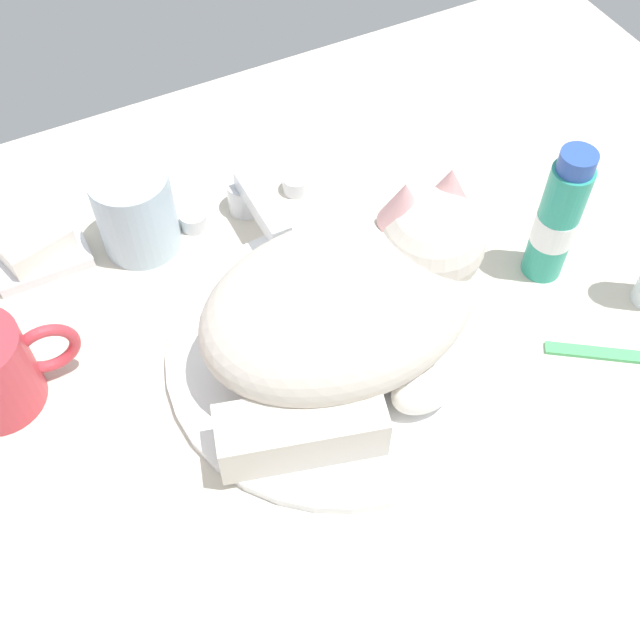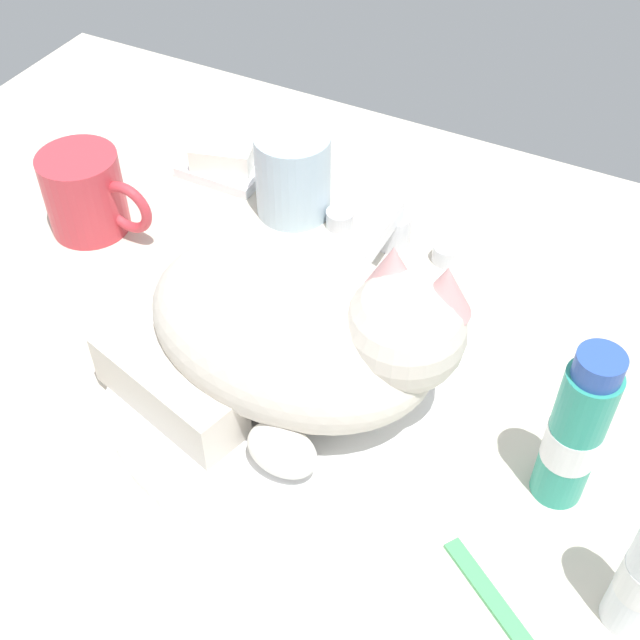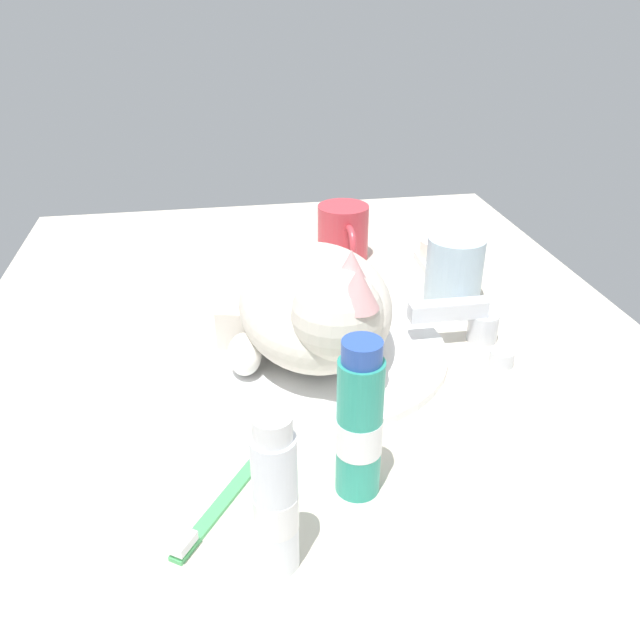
{
  "view_description": "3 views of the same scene",
  "coord_description": "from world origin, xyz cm",
  "px_view_note": "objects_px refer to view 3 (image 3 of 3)",
  "views": [
    {
      "loc": [
        -18.97,
        -34.46,
        58.54
      ],
      "look_at": [
        -1.07,
        1.22,
        4.27
      ],
      "focal_mm": 44.43,
      "sensor_mm": 36.0,
      "label": 1
    },
    {
      "loc": [
        22.23,
        -38.24,
        52.42
      ],
      "look_at": [
        1.46,
        2.05,
        6.29
      ],
      "focal_mm": 46.4,
      "sensor_mm": 36.0,
      "label": 2
    },
    {
      "loc": [
        62.78,
        -10.2,
        39.03
      ],
      "look_at": [
        1.62,
        0.28,
        5.37
      ],
      "focal_mm": 36.24,
      "sensor_mm": 36.0,
      "label": 3
    }
  ],
  "objects_px": {
    "soap_bar": "(445,254)",
    "cat": "(314,305)",
    "faucet": "(471,323)",
    "toothpaste_bottle": "(361,424)",
    "toothbrush": "(215,508)",
    "mouthwash_bottle": "(275,500)",
    "coffee_mug": "(343,233)",
    "rinse_cup": "(454,269)"
  },
  "relations": [
    {
      "from": "rinse_cup",
      "to": "soap_bar",
      "type": "distance_m",
      "value": 0.1
    },
    {
      "from": "coffee_mug",
      "to": "toothbrush",
      "type": "distance_m",
      "value": 0.55
    },
    {
      "from": "faucet",
      "to": "coffee_mug",
      "type": "relative_size",
      "value": 1.21
    },
    {
      "from": "toothpaste_bottle",
      "to": "toothbrush",
      "type": "height_order",
      "value": "toothpaste_bottle"
    },
    {
      "from": "faucet",
      "to": "toothbrush",
      "type": "relative_size",
      "value": 1.22
    },
    {
      "from": "coffee_mug",
      "to": "toothbrush",
      "type": "xyz_separation_m",
      "value": [
        0.5,
        -0.21,
        -0.04
      ]
    },
    {
      "from": "coffee_mug",
      "to": "rinse_cup",
      "type": "bearing_deg",
      "value": 35.16
    },
    {
      "from": "rinse_cup",
      "to": "toothbrush",
      "type": "relative_size",
      "value": 0.75
    },
    {
      "from": "rinse_cup",
      "to": "toothpaste_bottle",
      "type": "xyz_separation_m",
      "value": [
        0.33,
        -0.2,
        0.02
      ]
    },
    {
      "from": "faucet",
      "to": "rinse_cup",
      "type": "relative_size",
      "value": 1.62
    },
    {
      "from": "rinse_cup",
      "to": "soap_bar",
      "type": "height_order",
      "value": "rinse_cup"
    },
    {
      "from": "coffee_mug",
      "to": "soap_bar",
      "type": "relative_size",
      "value": 1.82
    },
    {
      "from": "coffee_mug",
      "to": "soap_bar",
      "type": "height_order",
      "value": "coffee_mug"
    },
    {
      "from": "cat",
      "to": "soap_bar",
      "type": "relative_size",
      "value": 4.3
    },
    {
      "from": "faucet",
      "to": "cat",
      "type": "bearing_deg",
      "value": -86.29
    },
    {
      "from": "toothbrush",
      "to": "cat",
      "type": "bearing_deg",
      "value": 151.76
    },
    {
      "from": "soap_bar",
      "to": "cat",
      "type": "bearing_deg",
      "value": -46.44
    },
    {
      "from": "mouthwash_bottle",
      "to": "coffee_mug",
      "type": "bearing_deg",
      "value": 163.75
    },
    {
      "from": "faucet",
      "to": "mouthwash_bottle",
      "type": "bearing_deg",
      "value": -42.23
    },
    {
      "from": "toothpaste_bottle",
      "to": "toothbrush",
      "type": "xyz_separation_m",
      "value": [
        0.01,
        -0.12,
        -0.06
      ]
    },
    {
      "from": "cat",
      "to": "rinse_cup",
      "type": "bearing_deg",
      "value": 120.57
    },
    {
      "from": "faucet",
      "to": "toothpaste_bottle",
      "type": "height_order",
      "value": "toothpaste_bottle"
    },
    {
      "from": "faucet",
      "to": "coffee_mug",
      "type": "height_order",
      "value": "coffee_mug"
    },
    {
      "from": "faucet",
      "to": "soap_bar",
      "type": "height_order",
      "value": "faucet"
    },
    {
      "from": "soap_bar",
      "to": "mouthwash_bottle",
      "type": "distance_m",
      "value": 0.58
    },
    {
      "from": "faucet",
      "to": "coffee_mug",
      "type": "distance_m",
      "value": 0.29
    },
    {
      "from": "mouthwash_bottle",
      "to": "toothbrush",
      "type": "distance_m",
      "value": 0.09
    },
    {
      "from": "cat",
      "to": "soap_bar",
      "type": "bearing_deg",
      "value": 133.56
    },
    {
      "from": "soap_bar",
      "to": "toothbrush",
      "type": "xyz_separation_m",
      "value": [
        0.44,
        -0.35,
        -0.02
      ]
    },
    {
      "from": "toothpaste_bottle",
      "to": "mouthwash_bottle",
      "type": "xyz_separation_m",
      "value": [
        0.07,
        -0.08,
        -0.0
      ]
    },
    {
      "from": "cat",
      "to": "soap_bar",
      "type": "height_order",
      "value": "cat"
    },
    {
      "from": "soap_bar",
      "to": "toothpaste_bottle",
      "type": "bearing_deg",
      "value": -27.84
    },
    {
      "from": "faucet",
      "to": "mouthwash_bottle",
      "type": "height_order",
      "value": "mouthwash_bottle"
    },
    {
      "from": "cat",
      "to": "coffee_mug",
      "type": "height_order",
      "value": "cat"
    },
    {
      "from": "cat",
      "to": "coffee_mug",
      "type": "distance_m",
      "value": 0.3
    },
    {
      "from": "faucet",
      "to": "coffee_mug",
      "type": "xyz_separation_m",
      "value": [
        -0.27,
        -0.1,
        0.02
      ]
    },
    {
      "from": "rinse_cup",
      "to": "soap_bar",
      "type": "bearing_deg",
      "value": 166.66
    },
    {
      "from": "rinse_cup",
      "to": "cat",
      "type": "bearing_deg",
      "value": -59.43
    },
    {
      "from": "toothbrush",
      "to": "mouthwash_bottle",
      "type": "bearing_deg",
      "value": 37.41
    },
    {
      "from": "faucet",
      "to": "rinse_cup",
      "type": "height_order",
      "value": "rinse_cup"
    },
    {
      "from": "mouthwash_bottle",
      "to": "soap_bar",
      "type": "bearing_deg",
      "value": 148.59
    },
    {
      "from": "cat",
      "to": "coffee_mug",
      "type": "xyz_separation_m",
      "value": [
        -0.29,
        0.09,
        -0.03
      ]
    }
  ]
}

